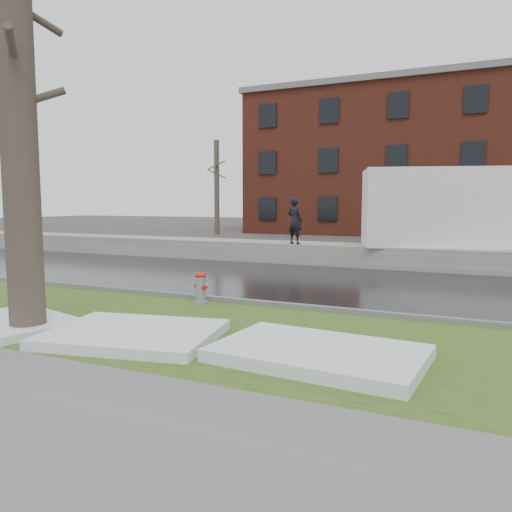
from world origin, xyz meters
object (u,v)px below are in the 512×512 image
at_px(fire_hydrant, 201,286).
at_px(worker, 295,221).
at_px(box_truck, 475,216).
at_px(tree, 18,110).

bearing_deg(fire_hydrant, worker, 117.58).
height_order(fire_hydrant, box_truck, box_truck).
distance_m(box_truck, worker, 6.08).
xyz_separation_m(fire_hydrant, box_truck, (5.14, 9.34, 1.35)).
distance_m(fire_hydrant, box_truck, 10.74).
height_order(fire_hydrant, tree, tree).
bearing_deg(tree, box_truck, 62.51).
relative_size(fire_hydrant, tree, 0.10).
xyz_separation_m(box_truck, worker, (-5.80, -1.84, -0.20)).
distance_m(tree, worker, 10.97).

